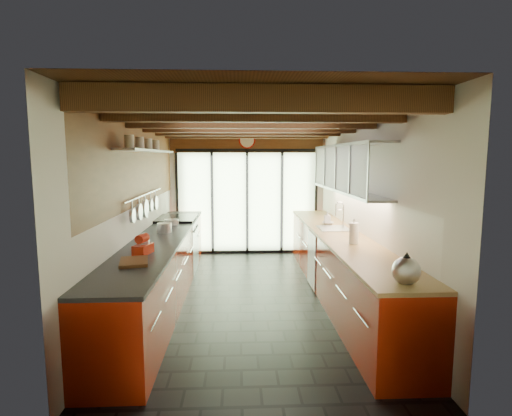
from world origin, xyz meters
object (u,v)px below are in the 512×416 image
Objects in this scene: stand_mixer at (143,246)px; soap_bottle at (327,218)px; bowl at (328,223)px; kettle at (406,269)px; paper_towel at (354,234)px.

stand_mixer is 3.17m from soap_bottle.
soap_bottle is 1.15× the size of bowl.
stand_mixer is 0.93× the size of kettle.
stand_mixer is 1.32× the size of soap_bottle.
paper_towel is 1.48× the size of soap_bottle.
soap_bottle is at bearing 36.74° from stand_mixer.
bowl is at bearing 36.04° from stand_mixer.
paper_towel is at bearing 8.93° from stand_mixer.
soap_bottle is 0.10m from bowl.
paper_towel is at bearing -90.00° from bowl.
bowl is (2.54, 1.85, -0.07)m from stand_mixer.
soap_bottle is at bearing 90.00° from paper_towel.
kettle reaches higher than stand_mixer.
kettle is (2.54, -1.18, 0.04)m from stand_mixer.
stand_mixer is 2.57m from paper_towel.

